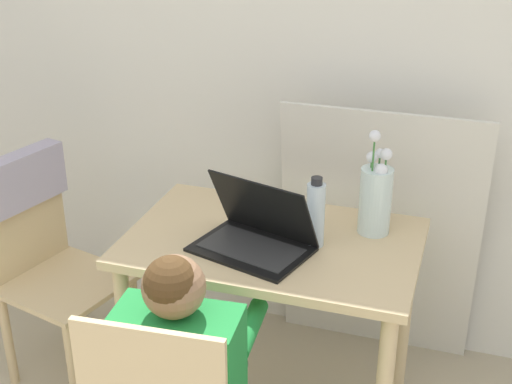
{
  "coord_description": "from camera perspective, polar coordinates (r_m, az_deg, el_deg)",
  "views": [
    {
      "loc": [
        0.67,
        -0.37,
        1.84
      ],
      "look_at": [
        0.06,
        1.51,
        0.93
      ],
      "focal_mm": 50.0,
      "sensor_mm": 36.0,
      "label": 1
    }
  ],
  "objects": [
    {
      "name": "wall_back",
      "position": [
        2.75,
        3.54,
        12.27
      ],
      "size": [
        6.4,
        0.05,
        2.5
      ],
      "color": "white",
      "rests_on": "ground_plane"
    },
    {
      "name": "dining_table",
      "position": [
        2.36,
        1.31,
        -6.43
      ],
      "size": [
        0.94,
        0.61,
        0.75
      ],
      "color": "#D6B784",
      "rests_on": "ground_plane"
    },
    {
      "name": "laptop",
      "position": [
        2.22,
        0.02,
        -3.24
      ],
      "size": [
        0.4,
        0.33,
        0.23
      ],
      "rotation": [
        0.0,
        0.0,
        -0.28
      ],
      "color": "black",
      "rests_on": "dining_table"
    },
    {
      "name": "person_seated",
      "position": [
        2.02,
        -5.67,
        -13.37
      ],
      "size": [
        0.37,
        0.44,
        0.96
      ],
      "rotation": [
        0.0,
        0.0,
        3.22
      ],
      "color": "#1E8438",
      "rests_on": "ground_plane"
    },
    {
      "name": "cardboard_panel",
      "position": [
        2.81,
        9.74,
        -3.51
      ],
      "size": [
        0.76,
        0.16,
        1.06
      ],
      "color": "silver",
      "rests_on": "ground_plane"
    },
    {
      "name": "water_bottle",
      "position": [
        2.22,
        4.78,
        -1.75
      ],
      "size": [
        0.06,
        0.06,
        0.23
      ],
      "color": "silver",
      "rests_on": "dining_table"
    },
    {
      "name": "flower_vase",
      "position": [
        2.31,
        9.55,
        -0.37
      ],
      "size": [
        0.1,
        0.1,
        0.36
      ],
      "color": "silver",
      "rests_on": "dining_table"
    },
    {
      "name": "chair_spare",
      "position": [
        2.77,
        -17.06,
        -3.18
      ],
      "size": [
        0.51,
        0.49,
        0.89
      ],
      "rotation": [
        0.0,
        0.0,
        1.32
      ],
      "color": "#D6B784",
      "rests_on": "ground_plane"
    }
  ]
}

